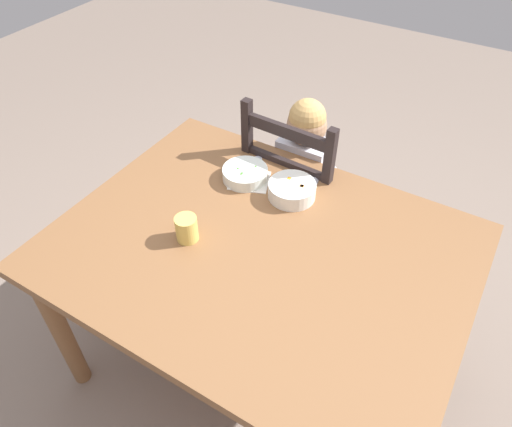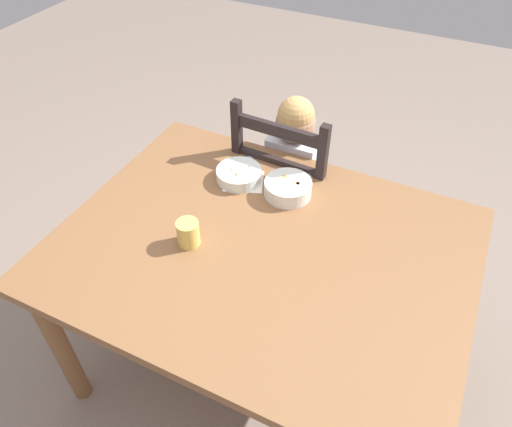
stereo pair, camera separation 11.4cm
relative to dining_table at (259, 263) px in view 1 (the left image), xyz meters
The scene contains 9 objects.
ground_plane 0.67m from the dining_table, ahead, with size 8.00×8.00×0.00m, color gray.
dining_table is the anchor object (origin of this frame).
dining_chair 0.63m from the dining_table, 102.96° to the left, with size 0.44×0.44×1.00m.
child_figure 0.59m from the dining_table, 102.86° to the left, with size 0.32×0.31×0.98m.
bowl_of_peas 0.39m from the dining_table, 129.65° to the left, with size 0.18×0.18×0.05m.
bowl_of_carrots 0.31m from the dining_table, 95.48° to the left, with size 0.18×0.18×0.06m.
spoon 0.34m from the dining_table, 105.25° to the left, with size 0.12×0.10×0.01m.
drinking_cup 0.29m from the dining_table, 157.02° to the right, with size 0.08×0.08×0.09m, color #DEBF59.
paper_napkin 0.36m from the dining_table, 127.28° to the left, with size 0.15×0.14×0.00m, color white.
Camera 1 is at (0.57, -0.96, 1.95)m, focal length 33.49 mm.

